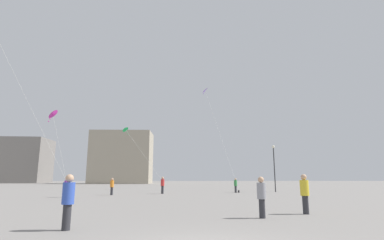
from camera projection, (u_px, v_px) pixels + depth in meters
person_in_green at (236, 185)px, 32.80m from camera, size 0.34×0.34×1.58m
person_in_yellow at (305, 192)px, 13.50m from camera, size 0.39×0.39×1.78m
person_in_orange at (112, 186)px, 28.11m from camera, size 0.35×0.35×1.60m
person_in_blue at (68, 199)px, 9.39m from camera, size 0.38×0.38×1.72m
person_in_red at (163, 184)px, 30.53m from camera, size 0.38×0.38×1.73m
person_in_purple at (66, 187)px, 24.94m from camera, size 0.35×0.35×1.62m
person_in_grey at (262, 195)px, 12.15m from camera, size 0.36×0.36×1.66m
kite_emerald_diamond at (126, 130)px, 37.18m from camera, size 5.78×6.21×6.64m
kite_magenta_diamond at (53, 114)px, 24.65m from camera, size 1.56×1.93×6.00m
kite_violet_delta at (206, 92)px, 44.58m from camera, size 3.18×10.43×13.75m
building_left_hall at (16, 161)px, 94.25m from camera, size 20.08×13.56×13.97m
building_centre_hall at (122, 158)px, 85.05m from camera, size 16.68×10.92×14.59m
lamppost_east at (274, 161)px, 34.85m from camera, size 0.36×0.36×5.42m
handbag_beside_flyer at (239, 191)px, 32.76m from camera, size 0.23×0.35×0.24m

